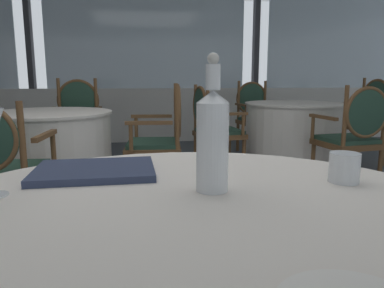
% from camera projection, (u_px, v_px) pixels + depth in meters
% --- Properties ---
extents(ground_plane, '(14.36, 14.36, 0.00)m').
position_uv_depth(ground_plane, '(157.00, 273.00, 1.94)').
color(ground_plane, '#4C5156').
extents(window_wall_far, '(11.04, 0.14, 2.70)m').
position_uv_depth(window_wall_far, '(148.00, 74.00, 5.77)').
color(window_wall_far, silver).
rests_on(window_wall_far, ground_plane).
extents(water_bottle, '(0.08, 0.08, 0.33)m').
position_uv_depth(water_bottle, '(212.00, 138.00, 0.88)').
color(water_bottle, white).
rests_on(water_bottle, foreground_table).
extents(water_tumbler, '(0.08, 0.08, 0.08)m').
position_uv_depth(water_tumbler, '(344.00, 168.00, 0.97)').
color(water_tumbler, white).
rests_on(water_tumbler, foreground_table).
extents(menu_book, '(0.35, 0.26, 0.02)m').
position_uv_depth(menu_book, '(95.00, 170.00, 1.06)').
color(menu_book, '#2D3856').
rests_on(menu_book, foreground_table).
extents(background_table_0, '(1.05, 1.05, 0.74)m').
position_uv_depth(background_table_0, '(50.00, 156.00, 3.07)').
color(background_table_0, white).
rests_on(background_table_0, ground_plane).
extents(dining_chair_0_0, '(0.56, 0.49, 1.01)m').
position_uv_depth(dining_chair_0_0, '(76.00, 118.00, 3.97)').
color(dining_chair_0_0, brown).
rests_on(dining_chair_0_0, ground_plane).
extents(dining_chair_0_3, '(0.49, 0.56, 0.97)m').
position_uv_depth(dining_chair_0_3, '(164.00, 132.00, 3.10)').
color(dining_chair_0_3, brown).
rests_on(dining_chair_0_3, ground_plane).
extents(background_table_1, '(1.09, 1.09, 0.74)m').
position_uv_depth(background_table_1, '(293.00, 136.00, 4.14)').
color(background_table_1, white).
rests_on(background_table_1, ground_plane).
extents(dining_chair_1_0, '(0.59, 0.53, 0.96)m').
position_uv_depth(dining_chair_1_0, '(355.00, 131.00, 3.18)').
color(dining_chair_1_0, brown).
rests_on(dining_chair_1_0, ground_plane).
extents(dining_chair_1_1, '(0.53, 0.59, 1.01)m').
position_uv_depth(dining_chair_1_1, '(366.00, 114.00, 4.37)').
color(dining_chair_1_1, brown).
rests_on(dining_chair_1_1, ground_plane).
extents(dining_chair_1_2, '(0.59, 0.53, 0.97)m').
position_uv_depth(dining_chair_1_2, '(255.00, 112.00, 5.03)').
color(dining_chair_1_2, brown).
rests_on(dining_chair_1_2, ground_plane).
extents(dining_chair_1_3, '(0.53, 0.59, 0.94)m').
position_uv_depth(dining_chair_1_3, '(211.00, 123.00, 3.84)').
color(dining_chair_1_3, brown).
rests_on(dining_chair_1_3, ground_plane).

